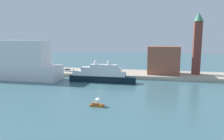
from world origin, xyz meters
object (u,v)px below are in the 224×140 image
at_px(large_yacht, 101,75).
at_px(bell_tower, 197,41).
at_px(small_motorboat, 97,103).
at_px(harbor_building, 163,60).
at_px(work_barge, 56,77).
at_px(parked_car, 68,70).
at_px(mooring_bollard, 112,74).
at_px(person_figure, 73,71).

distance_m(large_yacht, bell_tower, 48.08).
height_order(small_motorboat, harbor_building, harbor_building).
relative_size(large_yacht, small_motorboat, 7.40).
relative_size(work_barge, harbor_building, 0.30).
distance_m(harbor_building, parked_car, 48.65).
relative_size(parked_car, mooring_bollard, 5.35).
bearing_deg(person_figure, small_motorboat, -60.45).
height_order(parked_car, mooring_bollard, parked_car).
height_order(bell_tower, mooring_bollard, bell_tower).
xyz_separation_m(harbor_building, bell_tower, (15.30, 1.85, 8.97)).
height_order(large_yacht, small_motorboat, large_yacht).
bearing_deg(small_motorboat, work_barge, 129.83).
bearing_deg(bell_tower, harbor_building, -173.10).
height_order(large_yacht, work_barge, large_yacht).
xyz_separation_m(small_motorboat, mooring_bollard, (-4.58, 41.78, 0.99)).
xyz_separation_m(work_barge, parked_car, (1.92, 8.93, 1.97)).
bearing_deg(mooring_bollard, parked_car, 169.78).
bearing_deg(large_yacht, parked_car, 146.43).
height_order(small_motorboat, work_barge, small_motorboat).
distance_m(harbor_building, mooring_bollard, 25.58).
xyz_separation_m(harbor_building, parked_car, (-48.16, -3.31, -6.01)).
relative_size(bell_tower, mooring_bollard, 39.43).
bearing_deg(bell_tower, mooring_bollard, -166.14).
bearing_deg(bell_tower, parked_car, -175.35).
bearing_deg(parked_car, person_figure, -21.24).
distance_m(small_motorboat, person_figure, 51.44).
height_order(work_barge, person_figure, person_figure).
bearing_deg(harbor_building, bell_tower, 6.90).
bearing_deg(harbor_building, person_figure, -173.84).
bearing_deg(person_figure, parked_car, 158.76).
bearing_deg(parked_car, bell_tower, 4.65).
distance_m(work_barge, mooring_bollard, 26.95).
bearing_deg(parked_car, mooring_bollard, -10.22).
relative_size(work_barge, bell_tower, 0.15).
height_order(large_yacht, bell_tower, bell_tower).
xyz_separation_m(small_motorboat, harbor_building, (18.99, 49.52, 7.23)).
bearing_deg(large_yacht, small_motorboat, -77.15).
distance_m(small_motorboat, parked_car, 54.67).
relative_size(large_yacht, bell_tower, 0.99).
relative_size(harbor_building, bell_tower, 0.51).
relative_size(work_barge, mooring_bollard, 6.07).
bearing_deg(bell_tower, small_motorboat, -123.72).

